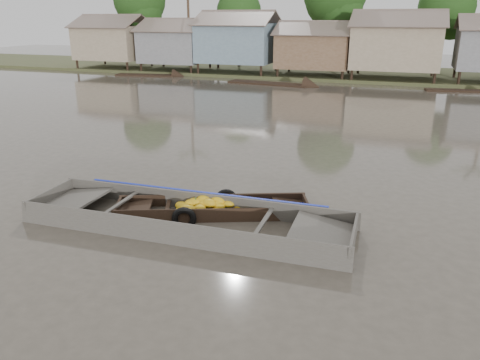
% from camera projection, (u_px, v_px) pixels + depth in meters
% --- Properties ---
extents(ground, '(120.00, 120.00, 0.00)m').
position_uv_depth(ground, '(239.00, 226.00, 11.60)').
color(ground, '#4A4338').
rests_on(ground, ground).
extents(riverbank, '(120.00, 12.47, 10.22)m').
position_uv_depth(riverbank, '(404.00, 40.00, 37.99)').
color(riverbank, '#384723').
rests_on(riverbank, ground).
extents(banana_boat, '(5.13, 3.00, 0.69)m').
position_uv_depth(banana_boat, '(210.00, 209.00, 12.28)').
color(banana_boat, black).
rests_on(banana_boat, ground).
extents(viewer_boat, '(8.24, 2.36, 0.66)m').
position_uv_depth(viewer_boat, '(189.00, 223.00, 11.57)').
color(viewer_boat, '#49453E').
rests_on(viewer_boat, ground).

